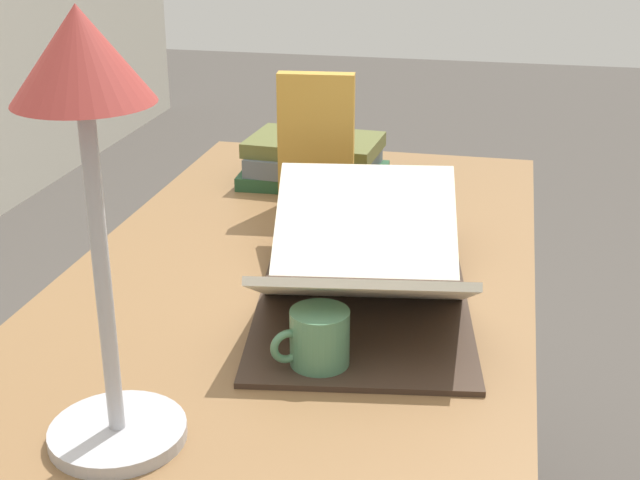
# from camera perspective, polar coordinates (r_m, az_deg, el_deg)

# --- Properties ---
(reading_desk) EXTENTS (1.51, 0.73, 0.76)m
(reading_desk) POSITION_cam_1_polar(r_m,az_deg,el_deg) (1.42, -1.75, -6.44)
(reading_desk) COLOR brown
(reading_desk) RESTS_ON ground_plane
(open_book) EXTENTS (0.61, 0.39, 0.13)m
(open_book) POSITION_cam_1_polar(r_m,az_deg,el_deg) (1.33, 2.82, -1.96)
(open_book) COLOR #38281E
(open_book) RESTS_ON reading_desk
(book_stack_tall) EXTENTS (0.22, 0.30, 0.09)m
(book_stack_tall) POSITION_cam_1_polar(r_m,az_deg,el_deg) (1.83, -0.35, 5.10)
(book_stack_tall) COLOR #234C2D
(book_stack_tall) RESTS_ON reading_desk
(book_standing_upright) EXTENTS (0.04, 0.14, 0.26)m
(book_standing_upright) POSITION_cam_1_polar(r_m,az_deg,el_deg) (1.66, -0.26, 6.27)
(book_standing_upright) COLOR #BC8933
(book_standing_upright) RESTS_ON reading_desk
(reading_lamp) EXTENTS (0.15, 0.15, 0.48)m
(reading_lamp) POSITION_cam_1_polar(r_m,az_deg,el_deg) (0.90, -14.62, 6.43)
(reading_lamp) COLOR #ADADB2
(reading_lamp) RESTS_ON reading_desk
(coffee_mug) EXTENTS (0.08, 0.10, 0.08)m
(coffee_mug) POSITION_cam_1_polar(r_m,az_deg,el_deg) (1.13, -0.11, -6.44)
(coffee_mug) COLOR #4C7F5B
(coffee_mug) RESTS_ON reading_desk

